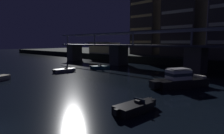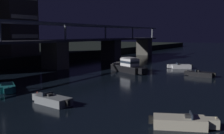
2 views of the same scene
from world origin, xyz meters
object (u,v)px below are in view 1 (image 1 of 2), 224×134
object	(u,v)px
waterfront_pavilion	(104,48)
river_bridge	(196,54)
tower_west_low	(147,23)
tower_west_tall	(184,20)
speedboat_near_center	(101,67)
speedboat_mid_right	(135,107)
speedboat_mid_left	(64,70)
cabin_cruiser_near_left	(180,80)

from	to	relation	value
waterfront_pavilion	river_bridge	bearing A→B (deg)	-16.14
tower_west_low	tower_west_tall	world-z (taller)	tower_west_low
tower_west_low	speedboat_near_center	xyz separation A→B (m)	(6.58, -30.15, -13.55)
waterfront_pavilion	speedboat_mid_right	world-z (taller)	waterfront_pavilion
tower_west_tall	waterfront_pavilion	world-z (taller)	tower_west_tall
river_bridge	speedboat_near_center	distance (m)	22.21
tower_west_low	speedboat_mid_right	world-z (taller)	tower_west_low
tower_west_tall	speedboat_near_center	bearing A→B (deg)	-105.10
river_bridge	waterfront_pavilion	distance (m)	42.85
speedboat_mid_right	tower_west_tall	bearing A→B (deg)	109.20
tower_west_tall	speedboat_mid_left	xyz separation A→B (m)	(-9.75, -38.74, -13.33)
river_bridge	tower_west_tall	size ratio (longest dim) A/B	4.08
cabin_cruiser_near_left	waterfront_pavilion	bearing A→B (deg)	148.60
waterfront_pavilion	speedboat_mid_left	xyz separation A→B (m)	(19.83, -31.31, -4.02)
waterfront_pavilion	cabin_cruiser_near_left	world-z (taller)	waterfront_pavilion
speedboat_near_center	speedboat_mid_right	size ratio (longest dim) A/B	0.91
speedboat_near_center	speedboat_mid_right	xyz separation A→B (m)	(24.48, -18.22, 0.00)
river_bridge	cabin_cruiser_near_left	distance (m)	16.03
speedboat_mid_right	tower_west_low	bearing A→B (deg)	122.70
tower_west_tall	speedboat_mid_right	xyz separation A→B (m)	(16.56, -47.55, -13.33)
tower_west_low	speedboat_mid_right	distance (m)	59.05
tower_west_tall	cabin_cruiser_near_left	distance (m)	39.89
waterfront_pavilion	speedboat_mid_left	size ratio (longest dim) A/B	2.37
waterfront_pavilion	cabin_cruiser_near_left	size ratio (longest dim) A/B	1.36
river_bridge	tower_west_tall	world-z (taller)	tower_west_tall
river_bridge	tower_west_low	world-z (taller)	tower_west_low
river_bridge	speedboat_mid_left	bearing A→B (deg)	-137.72
tower_west_low	waterfront_pavilion	distance (m)	19.66
cabin_cruiser_near_left	speedboat_mid_right	xyz separation A→B (m)	(1.50, -12.86, -0.64)
tower_west_low	speedboat_mid_left	distance (m)	42.08
speedboat_mid_left	tower_west_low	bearing A→B (deg)	96.84
tower_west_low	waterfront_pavilion	xyz separation A→B (m)	(-15.09, -8.25, -9.52)
waterfront_pavilion	speedboat_mid_left	bearing A→B (deg)	-57.65
speedboat_mid_right	speedboat_near_center	bearing A→B (deg)	143.34
tower_west_low	cabin_cruiser_near_left	xyz separation A→B (m)	(29.56, -35.51, -12.91)
tower_west_tall	cabin_cruiser_near_left	size ratio (longest dim) A/B	2.57
speedboat_near_center	waterfront_pavilion	bearing A→B (deg)	134.69
tower_west_tall	speedboat_near_center	distance (m)	33.17
speedboat_near_center	speedboat_mid_left	distance (m)	9.59
river_bridge	tower_west_low	size ratio (longest dim) A/B	4.01
speedboat_mid_right	waterfront_pavilion	bearing A→B (deg)	139.00
tower_west_tall	speedboat_mid_left	world-z (taller)	tower_west_tall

